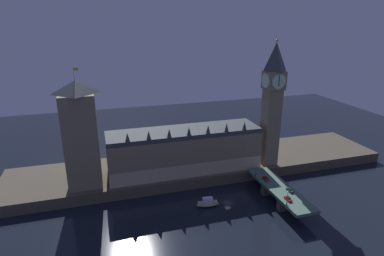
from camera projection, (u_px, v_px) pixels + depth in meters
ground_plane at (228, 203)px, 157.04m from camera, size 400.00×400.00×0.00m
embankment at (203, 165)px, 191.53m from camera, size 220.00×42.00×5.93m
parliament_hall at (184, 150)px, 176.54m from camera, size 82.91×22.50×27.79m
clock_tower at (272, 101)px, 176.42m from camera, size 10.39×10.50×70.22m
victoria_tower at (81, 134)px, 155.52m from camera, size 16.31×16.31×59.05m
bridge at (280, 191)px, 157.67m from camera, size 11.91×46.00×7.27m
car_northbound_lead at (266, 179)px, 164.72m from camera, size 1.96×4.25×1.47m
car_northbound_trail at (288, 199)px, 145.99m from camera, size 2.05×4.21×1.49m
car_southbound_lead at (290, 190)px, 153.47m from camera, size 1.86×4.25×1.53m
pedestrian_near_rail at (287, 203)px, 142.24m from camera, size 0.38×0.38×1.75m
pedestrian_mid_walk at (288, 183)px, 159.49m from camera, size 0.38×0.38×1.86m
pedestrian_far_rail at (256, 174)px, 169.30m from camera, size 0.38×0.38×1.70m
street_lamp_near at (287, 196)px, 140.77m from camera, size 1.34×0.60×6.99m
street_lamp_far at (256, 169)px, 167.62m from camera, size 1.34×0.60×6.42m
boat_upstream at (208, 203)px, 154.00m from camera, size 11.20×4.99×4.70m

